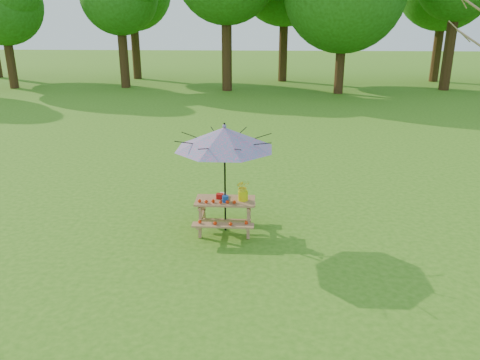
{
  "coord_description": "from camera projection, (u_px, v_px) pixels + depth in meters",
  "views": [
    {
      "loc": [
        -1.14,
        -6.78,
        4.13
      ],
      "look_at": [
        -1.62,
        1.97,
        1.1
      ],
      "focal_mm": 35.0,
      "sensor_mm": 36.0,
      "label": 1
    }
  ],
  "objects": [
    {
      "name": "tomatoes_row",
      "position": [
        217.0,
        201.0,
        9.25
      ],
      "size": [
        0.77,
        0.13,
        0.07
      ],
      "primitive_type": null,
      "color": "red",
      "rests_on": "picnic_table"
    },
    {
      "name": "flower_bucket",
      "position": [
        243.0,
        189.0,
        9.33
      ],
      "size": [
        0.32,
        0.3,
        0.44
      ],
      "color": "yellow",
      "rests_on": "picnic_table"
    },
    {
      "name": "ground",
      "position": [
        331.0,
        284.0,
        7.69
      ],
      "size": [
        120.0,
        120.0,
        0.0
      ],
      "primitive_type": "plane",
      "color": "#377416",
      "rests_on": "ground"
    },
    {
      "name": "patio_umbrella",
      "position": [
        224.0,
        138.0,
        9.01
      ],
      "size": [
        2.6,
        2.6,
        2.25
      ],
      "color": "black",
      "rests_on": "ground"
    },
    {
      "name": "produce_bins",
      "position": [
        223.0,
        197.0,
        9.43
      ],
      "size": [
        0.27,
        0.44,
        0.13
      ],
      "color": "red",
      "rests_on": "picnic_table"
    },
    {
      "name": "picnic_table",
      "position": [
        225.0,
        216.0,
        9.54
      ],
      "size": [
        1.2,
        1.32,
        0.67
      ],
      "color": "#956243",
      "rests_on": "ground"
    }
  ]
}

